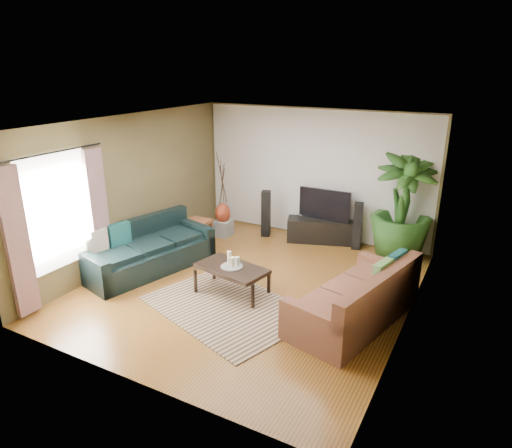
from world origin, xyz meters
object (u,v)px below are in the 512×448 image
Objects in this scene: side_table at (198,232)px; potted_plant at (403,207)px; sofa_left at (147,247)px; coffee_table at (232,280)px; television at (325,205)px; speaker_left at (266,214)px; pedestal at (223,228)px; tv_stand at (323,231)px; sofa_right at (354,294)px; vase at (223,213)px; speaker_right at (357,226)px.

potted_plant is at bearing 19.15° from side_table.
sofa_left is 2.07× the size of coffee_table.
television reaches higher than speaker_left.
television reaches higher than pedestal.
tv_stand is 0.56m from television.
sofa_right is 3.64m from speaker_left.
speaker_left reaches higher than vase.
speaker_left reaches higher than pedestal.
potted_plant is 3.66m from vase.
vase is at bearing 0.00° from pedestal.
pedestal is at bearing -106.31° from sofa_right.
speaker_left is (-2.68, 2.46, 0.07)m from sofa_right.
speaker_right is at bearing 179.70° from potted_plant.
potted_plant reaches higher than speaker_right.
sofa_right is 2.74m from potted_plant.
tv_stand is at bearing 91.18° from coffee_table.
sofa_right is 2.22× the size of speaker_left.
side_table is (-2.22, -1.34, -0.55)m from television.
pedestal is at bearing 179.23° from tv_stand.
pedestal is 0.68× the size of side_table.
side_table is at bearing -160.85° from potted_plant.
speaker_left is at bearing -168.69° from television.
speaker_right is at bearing -11.60° from speaker_left.
sofa_right is at bearing -60.49° from speaker_left.
side_table reaches higher than pedestal.
sofa_right is at bearing -74.41° from sofa_left.
potted_plant reaches higher than sofa_right.
speaker_right is 0.97m from potted_plant.
tv_stand is 4.24× the size of pedestal.
speaker_left is 2.87× the size of pedestal.
speaker_right is (0.72, -0.03, -0.33)m from television.
side_table reaches higher than tv_stand.
television is at bearing 31.08° from side_table.
tv_stand is 0.73× the size of potted_plant.
speaker_right is 2.15× the size of vase.
sofa_left is 2.36× the size of speaker_left.
vase is at bearing 6.89° from sofa_left.
pedestal is (0.29, 2.07, -0.25)m from sofa_left.
speaker_right is 0.48× the size of potted_plant.
speaker_right is at bearing -33.21° from sofa_left.
coffee_table is at bearing -72.56° from sofa_right.
potted_plant is at bearing -20.67° from tv_stand.
vase is (-2.75, -0.66, 0.03)m from speaker_right.
potted_plant is at bearing -1.23° from television.
potted_plant reaches higher than side_table.
side_table is (-0.20, -0.66, -0.25)m from vase.
potted_plant is at bearing 10.35° from pedestal.
coffee_table is 2.63m from pedestal.
speaker_left is at bearing 28.60° from pedestal.
tv_stand is 2.87× the size of side_table.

